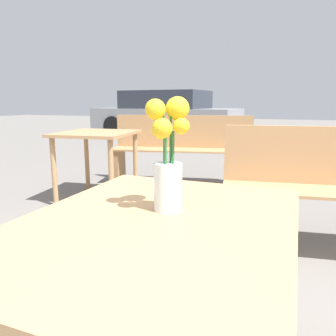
{
  "coord_description": "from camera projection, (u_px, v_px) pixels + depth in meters",
  "views": [
    {
      "loc": [
        0.33,
        -0.75,
        1.01
      ],
      "look_at": [
        0.0,
        0.09,
        0.83
      ],
      "focal_mm": 35.0,
      "sensor_mm": 36.0,
      "label": 1
    }
  ],
  "objects": [
    {
      "name": "parked_car",
      "position": [
        166.0,
        115.0,
        9.88
      ],
      "size": [
        4.44,
        2.15,
        1.34
      ],
      "color": "gray",
      "rests_on": "ground_plane"
    },
    {
      "name": "table_back",
      "position": [
        97.0,
        143.0,
        3.38
      ],
      "size": [
        0.81,
        0.87,
        0.71
      ],
      "color": "tan",
      "rests_on": "ground_plane"
    },
    {
      "name": "bench_near",
      "position": [
        182.0,
        147.0,
        4.04
      ],
      "size": [
        1.74,
        0.7,
        0.85
      ],
      "color": "tan",
      "rests_on": "ground_plane"
    },
    {
      "name": "flower_vase",
      "position": [
        168.0,
        161.0,
        0.92
      ],
      "size": [
        0.12,
        0.13,
        0.32
      ],
      "color": "silver",
      "rests_on": "table_front"
    },
    {
      "name": "table_front",
      "position": [
        156.0,
        257.0,
        0.89
      ],
      "size": [
        0.71,
        0.92,
        0.7
      ],
      "color": "tan",
      "rests_on": "ground_plane"
    }
  ]
}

